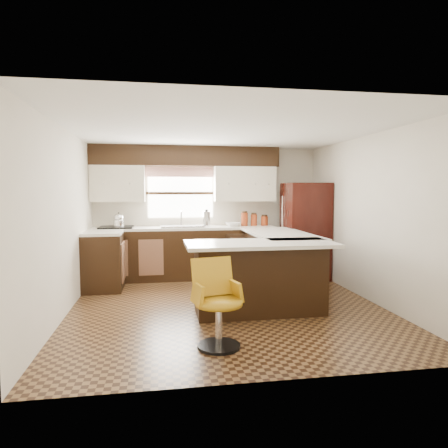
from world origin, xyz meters
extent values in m
plane|color=#49301A|center=(0.00, 0.00, 0.00)|extent=(4.40, 4.40, 0.00)
plane|color=silver|center=(0.00, 0.00, 2.40)|extent=(4.40, 4.40, 0.00)
plane|color=beige|center=(0.00, 2.20, 1.20)|extent=(4.40, 0.00, 4.40)
plane|color=beige|center=(0.00, -2.20, 1.20)|extent=(4.40, 0.00, 4.40)
plane|color=beige|center=(-2.10, 0.00, 1.20)|extent=(0.00, 4.40, 4.40)
plane|color=beige|center=(2.10, 0.00, 1.20)|extent=(0.00, 4.40, 4.40)
cube|color=black|center=(-0.45, 1.90, 0.45)|extent=(3.30, 0.60, 0.90)
cube|color=black|center=(-1.80, 1.25, 0.45)|extent=(0.60, 0.70, 0.90)
cube|color=silver|center=(-0.45, 1.90, 0.92)|extent=(3.30, 0.60, 0.04)
cube|color=silver|center=(-1.80, 1.25, 0.92)|extent=(0.60, 0.70, 0.04)
cube|color=black|center=(-0.40, 2.03, 2.22)|extent=(3.40, 0.35, 0.36)
cube|color=beige|center=(-1.62, 2.03, 1.72)|extent=(0.94, 0.35, 0.64)
cube|color=beige|center=(0.68, 2.03, 1.72)|extent=(1.14, 0.35, 0.64)
cube|color=white|center=(-0.50, 2.18, 1.55)|extent=(1.20, 0.02, 0.90)
cube|color=#D19B93|center=(-0.50, 2.14, 1.94)|extent=(1.30, 0.06, 0.18)
cube|color=#B2B2B7|center=(-0.50, 1.88, 0.96)|extent=(0.75, 0.45, 0.03)
cube|color=black|center=(0.55, 1.61, 0.43)|extent=(0.58, 0.03, 0.78)
cube|color=black|center=(-1.65, 1.88, 0.96)|extent=(0.58, 0.50, 0.02)
cube|color=black|center=(0.90, 0.62, 0.45)|extent=(0.60, 1.95, 0.90)
cube|color=black|center=(0.38, -0.35, 0.45)|extent=(1.65, 0.60, 0.90)
cube|color=silver|center=(0.95, 0.62, 0.92)|extent=(0.84, 1.95, 0.04)
cube|color=silver|center=(0.35, -0.44, 0.92)|extent=(1.89, 0.84, 0.04)
cube|color=black|center=(1.71, 1.55, 0.87)|extent=(0.74, 0.71, 1.73)
cylinder|color=silver|center=(-0.05, 1.90, 1.08)|extent=(0.13, 0.13, 0.28)
imported|color=white|center=(0.44, 1.90, 0.98)|extent=(0.31, 0.31, 0.07)
cylinder|color=maroon|center=(0.66, 1.92, 1.07)|extent=(0.13, 0.13, 0.24)
cylinder|color=maroon|center=(0.84, 1.92, 1.05)|extent=(0.12, 0.12, 0.21)
cylinder|color=maroon|center=(1.05, 1.92, 1.03)|extent=(0.13, 0.13, 0.17)
camera|label=1|loc=(-0.91, -5.32, 1.59)|focal=32.00mm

